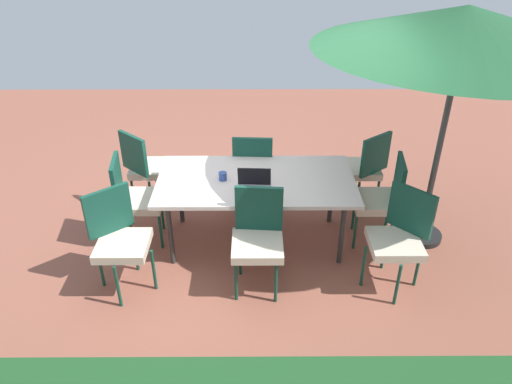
{
  "coord_description": "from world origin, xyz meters",
  "views": [
    {
      "loc": [
        0.02,
        4.23,
        3.13
      ],
      "look_at": [
        0.0,
        0.0,
        0.61
      ],
      "focal_mm": 33.83,
      "sensor_mm": 36.0,
      "label": 1
    }
  ],
  "objects_px": {
    "chair_northeast": "(119,237)",
    "chair_north": "(258,236)",
    "chair_northwest": "(399,235)",
    "chair_east": "(134,196)",
    "laptop": "(255,179)",
    "chair_southeast": "(146,165)",
    "patio_umbrella": "(465,28)",
    "chair_west": "(382,197)",
    "chair_south": "(253,167)",
    "chair_southwest": "(363,166)",
    "cup": "(223,176)",
    "dining_table": "(256,183)"
  },
  "relations": [
    {
      "from": "chair_south",
      "to": "laptop",
      "type": "relative_size",
      "value": 2.96
    },
    {
      "from": "dining_table",
      "to": "chair_northwest",
      "type": "xyz_separation_m",
      "value": [
        -1.3,
        0.67,
        -0.16
      ]
    },
    {
      "from": "chair_east",
      "to": "chair_north",
      "type": "bearing_deg",
      "value": -126.11
    },
    {
      "from": "chair_northeast",
      "to": "cup",
      "type": "relative_size",
      "value": 11.92
    },
    {
      "from": "chair_southwest",
      "to": "chair_north",
      "type": "xyz_separation_m",
      "value": [
        1.23,
        1.36,
        0.0
      ]
    },
    {
      "from": "chair_southeast",
      "to": "chair_northwest",
      "type": "relative_size",
      "value": 1.0
    },
    {
      "from": "chair_east",
      "to": "cup",
      "type": "xyz_separation_m",
      "value": [
        -0.92,
        0.04,
        0.25
      ]
    },
    {
      "from": "chair_northwest",
      "to": "cup",
      "type": "xyz_separation_m",
      "value": [
        1.63,
        -0.66,
        0.25
      ]
    },
    {
      "from": "dining_table",
      "to": "chair_south",
      "type": "xyz_separation_m",
      "value": [
        0.03,
        -0.66,
        -0.16
      ]
    },
    {
      "from": "chair_west",
      "to": "laptop",
      "type": "height_order",
      "value": "same"
    },
    {
      "from": "chair_north",
      "to": "chair_west",
      "type": "bearing_deg",
      "value": 32.52
    },
    {
      "from": "chair_north",
      "to": "chair_northwest",
      "type": "relative_size",
      "value": 1.0
    },
    {
      "from": "patio_umbrella",
      "to": "chair_south",
      "type": "distance_m",
      "value": 2.55
    },
    {
      "from": "chair_east",
      "to": "chair_west",
      "type": "bearing_deg",
      "value": -97.62
    },
    {
      "from": "chair_southwest",
      "to": "chair_north",
      "type": "bearing_deg",
      "value": 10.54
    },
    {
      "from": "chair_northeast",
      "to": "chair_north",
      "type": "height_order",
      "value": "same"
    },
    {
      "from": "chair_north",
      "to": "chair_northwest",
      "type": "xyz_separation_m",
      "value": [
        -1.29,
        -0.01,
        0.0
      ]
    },
    {
      "from": "chair_southwest",
      "to": "chair_north",
      "type": "relative_size",
      "value": 1.0
    },
    {
      "from": "chair_south",
      "to": "chair_northeast",
      "type": "relative_size",
      "value": 1.0
    },
    {
      "from": "laptop",
      "to": "chair_northeast",
      "type": "bearing_deg",
      "value": 28.61
    },
    {
      "from": "patio_umbrella",
      "to": "chair_northwest",
      "type": "xyz_separation_m",
      "value": [
        0.5,
        0.73,
        -1.67
      ]
    },
    {
      "from": "chair_east",
      "to": "chair_west",
      "type": "distance_m",
      "value": 2.55
    },
    {
      "from": "chair_east",
      "to": "chair_northeast",
      "type": "distance_m",
      "value": 0.71
    },
    {
      "from": "chair_south",
      "to": "chair_west",
      "type": "distance_m",
      "value": 1.48
    },
    {
      "from": "chair_south",
      "to": "cup",
      "type": "height_order",
      "value": "chair_south"
    },
    {
      "from": "chair_northwest",
      "to": "cup",
      "type": "relative_size",
      "value": 11.92
    },
    {
      "from": "chair_northwest",
      "to": "laptop",
      "type": "xyz_separation_m",
      "value": [
        1.32,
        -0.59,
        0.26
      ]
    },
    {
      "from": "chair_southwest",
      "to": "laptop",
      "type": "xyz_separation_m",
      "value": [
        1.26,
        0.77,
        0.26
      ]
    },
    {
      "from": "chair_east",
      "to": "chair_northwest",
      "type": "xyz_separation_m",
      "value": [
        -2.56,
        0.7,
        0.0
      ]
    },
    {
      "from": "patio_umbrella",
      "to": "chair_west",
      "type": "relative_size",
      "value": 2.72
    },
    {
      "from": "chair_south",
      "to": "chair_northwest",
      "type": "height_order",
      "value": "same"
    },
    {
      "from": "chair_southeast",
      "to": "dining_table",
      "type": "bearing_deg",
      "value": -167.5
    },
    {
      "from": "patio_umbrella",
      "to": "laptop",
      "type": "bearing_deg",
      "value": 4.31
    },
    {
      "from": "chair_northwest",
      "to": "cup",
      "type": "distance_m",
      "value": 1.78
    },
    {
      "from": "chair_southeast",
      "to": "cup",
      "type": "distance_m",
      "value": 1.21
    },
    {
      "from": "patio_umbrella",
      "to": "chair_north",
      "type": "relative_size",
      "value": 2.72
    },
    {
      "from": "chair_southeast",
      "to": "chair_northwest",
      "type": "distance_m",
      "value": 2.91
    },
    {
      "from": "chair_east",
      "to": "chair_southeast",
      "type": "height_order",
      "value": "same"
    },
    {
      "from": "dining_table",
      "to": "laptop",
      "type": "bearing_deg",
      "value": 80.29
    },
    {
      "from": "chair_south",
      "to": "chair_southeast",
      "type": "relative_size",
      "value": 1.0
    },
    {
      "from": "dining_table",
      "to": "cup",
      "type": "bearing_deg",
      "value": 2.81
    },
    {
      "from": "chair_west",
      "to": "chair_east",
      "type": "bearing_deg",
      "value": -82.37
    },
    {
      "from": "chair_east",
      "to": "laptop",
      "type": "relative_size",
      "value": 2.96
    },
    {
      "from": "chair_east",
      "to": "chair_northwest",
      "type": "height_order",
      "value": "same"
    },
    {
      "from": "chair_east",
      "to": "chair_southwest",
      "type": "height_order",
      "value": "same"
    },
    {
      "from": "chair_south",
      "to": "chair_southwest",
      "type": "relative_size",
      "value": 1.0
    },
    {
      "from": "chair_east",
      "to": "chair_northeast",
      "type": "xyz_separation_m",
      "value": [
        -0.01,
        0.71,
        0.0
      ]
    },
    {
      "from": "chair_east",
      "to": "chair_south",
      "type": "bearing_deg",
      "value": -69.57
    },
    {
      "from": "chair_northeast",
      "to": "chair_east",
      "type": "bearing_deg",
      "value": 51.56
    },
    {
      "from": "chair_southeast",
      "to": "chair_west",
      "type": "distance_m",
      "value": 2.65
    }
  ]
}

